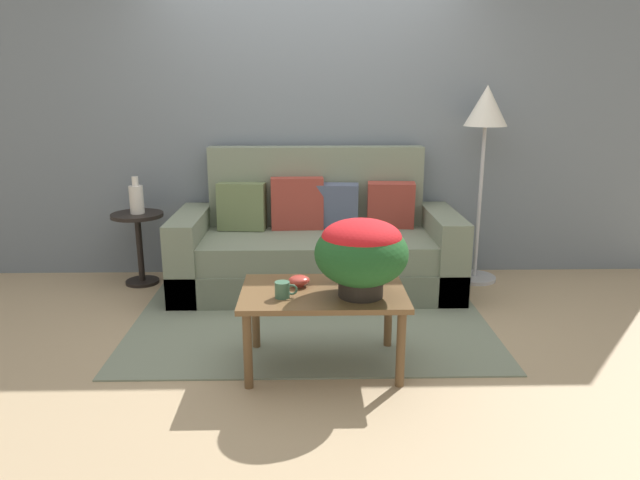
{
  "coord_description": "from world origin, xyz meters",
  "views": [
    {
      "loc": [
        -0.02,
        -3.73,
        1.58
      ],
      "look_at": [
        0.06,
        -0.02,
        0.59
      ],
      "focal_mm": 32.42,
      "sensor_mm": 36.0,
      "label": 1
    }
  ],
  "objects_px": {
    "side_table": "(139,235)",
    "table_vase": "(136,198)",
    "coffee_table": "(323,301)",
    "floor_lamp": "(485,125)",
    "potted_plant": "(361,251)",
    "couch": "(316,247)",
    "coffee_mug": "(283,290)",
    "snack_bowl": "(299,280)"
  },
  "relations": [
    {
      "from": "floor_lamp",
      "to": "coffee_mug",
      "type": "xyz_separation_m",
      "value": [
        -1.54,
        -1.63,
        -0.77
      ]
    },
    {
      "from": "couch",
      "to": "floor_lamp",
      "type": "height_order",
      "value": "floor_lamp"
    },
    {
      "from": "potted_plant",
      "to": "coffee_table",
      "type": "bearing_deg",
      "value": 156.72
    },
    {
      "from": "table_vase",
      "to": "coffee_mug",
      "type": "bearing_deg",
      "value": -52.48
    },
    {
      "from": "coffee_table",
      "to": "potted_plant",
      "type": "bearing_deg",
      "value": -23.28
    },
    {
      "from": "side_table",
      "to": "potted_plant",
      "type": "height_order",
      "value": "potted_plant"
    },
    {
      "from": "couch",
      "to": "potted_plant",
      "type": "distance_m",
      "value": 1.52
    },
    {
      "from": "coffee_table",
      "to": "coffee_mug",
      "type": "height_order",
      "value": "coffee_mug"
    },
    {
      "from": "potted_plant",
      "to": "snack_bowl",
      "type": "relative_size",
      "value": 4.18
    },
    {
      "from": "coffee_table",
      "to": "snack_bowl",
      "type": "bearing_deg",
      "value": 151.17
    },
    {
      "from": "potted_plant",
      "to": "coffee_mug",
      "type": "height_order",
      "value": "potted_plant"
    },
    {
      "from": "couch",
      "to": "coffee_mug",
      "type": "xyz_separation_m",
      "value": [
        -0.2,
        -1.47,
        0.17
      ]
    },
    {
      "from": "potted_plant",
      "to": "floor_lamp",
      "type": "bearing_deg",
      "value": 55.34
    },
    {
      "from": "couch",
      "to": "potted_plant",
      "type": "relative_size",
      "value": 4.33
    },
    {
      "from": "floor_lamp",
      "to": "snack_bowl",
      "type": "height_order",
      "value": "floor_lamp"
    },
    {
      "from": "coffee_mug",
      "to": "floor_lamp",
      "type": "bearing_deg",
      "value": 46.66
    },
    {
      "from": "side_table",
      "to": "table_vase",
      "type": "distance_m",
      "value": 0.3
    },
    {
      "from": "floor_lamp",
      "to": "couch",
      "type": "bearing_deg",
      "value": -173.32
    },
    {
      "from": "coffee_table",
      "to": "snack_bowl",
      "type": "distance_m",
      "value": 0.18
    },
    {
      "from": "table_vase",
      "to": "snack_bowl",
      "type": "bearing_deg",
      "value": -47.17
    },
    {
      "from": "potted_plant",
      "to": "table_vase",
      "type": "xyz_separation_m",
      "value": [
        -1.65,
        1.58,
        -0.01
      ]
    },
    {
      "from": "couch",
      "to": "side_table",
      "type": "bearing_deg",
      "value": 175.07
    },
    {
      "from": "floor_lamp",
      "to": "snack_bowl",
      "type": "xyz_separation_m",
      "value": [
        -1.45,
        -1.45,
        -0.78
      ]
    },
    {
      "from": "coffee_table",
      "to": "potted_plant",
      "type": "xyz_separation_m",
      "value": [
        0.2,
        -0.09,
        0.32
      ]
    },
    {
      "from": "couch",
      "to": "potted_plant",
      "type": "height_order",
      "value": "couch"
    },
    {
      "from": "floor_lamp",
      "to": "potted_plant",
      "type": "bearing_deg",
      "value": -124.66
    },
    {
      "from": "floor_lamp",
      "to": "side_table",
      "type": "bearing_deg",
      "value": -179.33
    },
    {
      "from": "couch",
      "to": "coffee_table",
      "type": "xyz_separation_m",
      "value": [
        0.02,
        -1.37,
        0.07
      ]
    },
    {
      "from": "potted_plant",
      "to": "table_vase",
      "type": "height_order",
      "value": "potted_plant"
    },
    {
      "from": "coffee_table",
      "to": "potted_plant",
      "type": "distance_m",
      "value": 0.39
    },
    {
      "from": "floor_lamp",
      "to": "snack_bowl",
      "type": "relative_size",
      "value": 13.07
    },
    {
      "from": "couch",
      "to": "floor_lamp",
      "type": "relative_size",
      "value": 1.39
    },
    {
      "from": "side_table",
      "to": "snack_bowl",
      "type": "height_order",
      "value": "side_table"
    },
    {
      "from": "snack_bowl",
      "to": "table_vase",
      "type": "xyz_separation_m",
      "value": [
        -1.31,
        1.42,
        0.21
      ]
    },
    {
      "from": "side_table",
      "to": "table_vase",
      "type": "bearing_deg",
      "value": -2.34
    },
    {
      "from": "side_table",
      "to": "floor_lamp",
      "type": "bearing_deg",
      "value": 0.67
    },
    {
      "from": "table_vase",
      "to": "floor_lamp",
      "type": "bearing_deg",
      "value": 0.67
    },
    {
      "from": "side_table",
      "to": "couch",
      "type": "bearing_deg",
      "value": -4.93
    },
    {
      "from": "couch",
      "to": "snack_bowl",
      "type": "height_order",
      "value": "couch"
    },
    {
      "from": "floor_lamp",
      "to": "table_vase",
      "type": "xyz_separation_m",
      "value": [
        -2.77,
        -0.03,
        -0.57
      ]
    },
    {
      "from": "potted_plant",
      "to": "table_vase",
      "type": "bearing_deg",
      "value": 136.3
    },
    {
      "from": "coffee_table",
      "to": "table_vase",
      "type": "relative_size",
      "value": 3.12
    }
  ]
}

